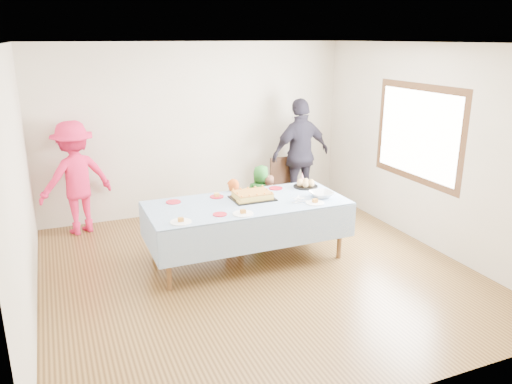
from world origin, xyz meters
TOP-DOWN VIEW (x-y plane):
  - ground at (0.00, 0.00)m, footprint 5.00×5.00m
  - room_walls at (0.05, 0.00)m, footprint 5.04×5.04m
  - party_table at (0.02, 0.35)m, footprint 2.50×1.10m
  - birthday_cake at (0.14, 0.45)m, footprint 0.53×0.41m
  - rolls_tray at (1.01, 0.66)m, footprint 0.34×0.34m
  - punch_bowl at (0.99, 0.17)m, footprint 0.30×0.30m
  - party_hat at (1.02, 0.77)m, footprint 0.10×0.10m
  - fork_pile at (0.64, 0.11)m, footprint 0.24×0.18m
  - plate_red_far_a at (-0.83, 0.70)m, footprint 0.19×0.19m
  - plate_red_far_b at (-0.26, 0.69)m, footprint 0.18×0.18m
  - plate_red_far_c at (0.17, 0.72)m, footprint 0.18×0.18m
  - plate_red_far_d at (0.60, 0.75)m, footprint 0.19×0.19m
  - plate_red_near at (-0.44, 0.04)m, footprint 0.17×0.17m
  - plate_white_left at (-0.92, -0.03)m, footprint 0.24×0.24m
  - plate_white_mid at (-0.18, -0.04)m, footprint 0.25×0.25m
  - plate_white_right at (0.79, -0.01)m, footprint 0.23×0.23m
  - dining_chair at (1.29, 1.94)m, footprint 0.39×0.39m
  - toddler_left at (0.04, 0.90)m, footprint 0.41×0.35m
  - toddler_mid at (0.64, 1.33)m, footprint 0.56×0.48m
  - toddler_right at (0.71, 1.26)m, footprint 0.45×0.38m
  - adult_left at (-1.90, 2.20)m, footprint 1.20×0.92m
  - adult_right at (1.61, 1.96)m, footprint 1.12×0.57m

SIDE VIEW (x-z plane):
  - ground at x=0.00m, z-range 0.00..0.00m
  - toddler_right at x=0.71m, z-range 0.00..0.83m
  - toddler_left at x=0.04m, z-range 0.00..0.94m
  - toddler_mid at x=0.64m, z-range 0.00..0.96m
  - dining_chair at x=1.29m, z-range 0.05..0.93m
  - party_table at x=0.02m, z-range 0.33..1.11m
  - plate_red_far_a at x=-0.83m, z-range 0.78..0.79m
  - plate_red_far_b at x=-0.26m, z-range 0.78..0.79m
  - plate_red_far_c at x=0.17m, z-range 0.78..0.79m
  - plate_red_far_d at x=0.60m, z-range 0.78..0.79m
  - plate_red_near at x=-0.44m, z-range 0.78..0.79m
  - plate_white_left at x=-0.92m, z-range 0.78..0.79m
  - plate_white_mid at x=-0.18m, z-range 0.78..0.79m
  - plate_white_right at x=0.79m, z-range 0.78..0.79m
  - fork_pile at x=0.64m, z-range 0.78..0.85m
  - punch_bowl at x=0.99m, z-range 0.78..0.85m
  - rolls_tray at x=1.01m, z-range 0.77..0.87m
  - adult_left at x=-1.90m, z-range 0.00..1.65m
  - birthday_cake at x=0.14m, z-range 0.78..0.87m
  - party_hat at x=1.02m, z-range 0.78..0.96m
  - adult_right at x=1.61m, z-range 0.00..1.83m
  - room_walls at x=0.05m, z-range 0.41..3.13m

